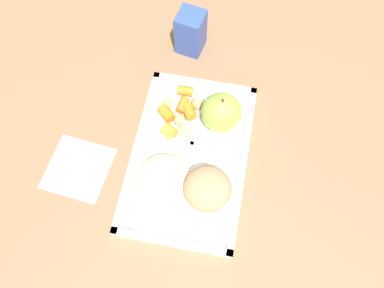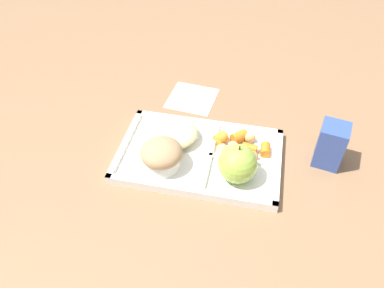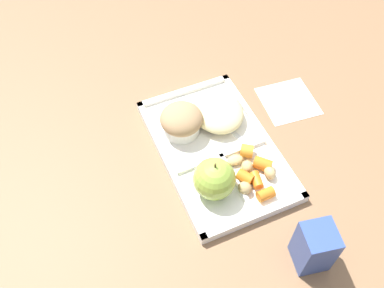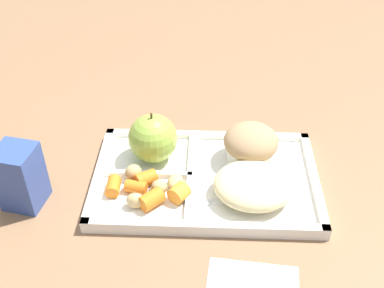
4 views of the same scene
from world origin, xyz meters
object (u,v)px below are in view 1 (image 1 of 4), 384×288
lunch_tray (190,157)px  milk_carton (191,32)px  plastic_fork (164,190)px  green_apple (221,112)px  bran_muffin (207,190)px

lunch_tray → milk_carton: 0.28m
milk_carton → lunch_tray: bearing=21.4°
plastic_fork → lunch_tray: bearing=156.1°
green_apple → plastic_fork: 0.19m
milk_carton → green_apple: bearing=38.5°
bran_muffin → plastic_fork: bearing=-85.6°
lunch_tray → milk_carton: bearing=-169.5°
green_apple → milk_carton: (-0.19, -0.10, -0.00)m
lunch_tray → green_apple: green_apple is taller
plastic_fork → milk_carton: bearing=-177.5°
lunch_tray → bran_muffin: 0.09m
bran_muffin → milk_carton: (-0.35, -0.10, 0.01)m
green_apple → bran_muffin: green_apple is taller
green_apple → bran_muffin: (0.16, -0.00, -0.01)m
lunch_tray → plastic_fork: bearing=-23.9°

